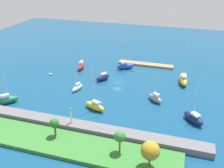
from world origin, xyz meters
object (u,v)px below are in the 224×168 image
at_px(park_tree_west, 120,137).
at_px(sailboat_red_along_channel, 81,66).
at_px(sailboat_navy_west_end, 103,77).
at_px(sailboat_blue_far_south, 125,66).
at_px(park_tree_center, 150,151).
at_px(sailboat_yellow_by_breakwater, 183,79).
at_px(sailboat_gray_off_beacon, 155,98).
at_px(sailboat_yellow_east_end, 95,106).
at_px(pier_dock, 146,64).
at_px(mooring_buoy_white, 51,74).
at_px(sailboat_navy_lone_north, 194,118).
at_px(sailboat_green_inner_mooring, 7,100).
at_px(sailboat_white_far_north, 77,87).
at_px(harbor_beacon, 71,114).
at_px(park_tree_east, 54,124).

height_order(park_tree_west, sailboat_red_along_channel, sailboat_red_along_channel).
bearing_deg(sailboat_navy_west_end, sailboat_blue_far_south, -170.35).
distance_m(park_tree_center, sailboat_yellow_by_breakwater, 40.21).
bearing_deg(sailboat_gray_off_beacon, sailboat_yellow_east_end, 71.68).
relative_size(pier_dock, park_tree_center, 3.76).
relative_size(sailboat_yellow_east_end, mooring_buoy_white, 14.19).
height_order(pier_dock, sailboat_red_along_channel, sailboat_red_along_channel).
height_order(pier_dock, sailboat_gray_off_beacon, sailboat_gray_off_beacon).
height_order(sailboat_gray_off_beacon, sailboat_blue_far_south, sailboat_blue_far_south).
distance_m(sailboat_navy_lone_north, sailboat_green_inner_mooring, 48.28).
relative_size(sailboat_yellow_by_breakwater, sailboat_green_inner_mooring, 1.42).
xyz_separation_m(sailboat_yellow_east_end, mooring_buoy_white, (21.92, -16.22, -0.71)).
relative_size(sailboat_blue_far_south, sailboat_white_far_north, 1.32).
xyz_separation_m(pier_dock, harbor_beacon, (8.99, 43.82, 3.27)).
relative_size(sailboat_white_far_north, sailboat_yellow_east_end, 0.66).
distance_m(park_tree_east, sailboat_gray_off_beacon, 29.07).
bearing_deg(park_tree_center, sailboat_navy_west_end, -58.72).
xyz_separation_m(pier_dock, sailboat_red_along_channel, (21.20, 10.31, 0.74)).
distance_m(sailboat_green_inner_mooring, sailboat_yellow_east_end, 23.90).
bearing_deg(sailboat_red_along_channel, sailboat_yellow_by_breakwater, 79.76).
relative_size(sailboat_white_far_north, mooring_buoy_white, 9.42).
height_order(park_tree_center, sailboat_yellow_by_breakwater, sailboat_yellow_by_breakwater).
relative_size(park_tree_west, sailboat_yellow_east_end, 0.41).
distance_m(park_tree_west, park_tree_center, 6.67).
relative_size(park_tree_east, sailboat_red_along_channel, 0.48).
xyz_separation_m(park_tree_east, sailboat_white_far_north, (5.03, -22.60, -2.96)).
height_order(sailboat_green_inner_mooring, mooring_buoy_white, sailboat_green_inner_mooring).
height_order(harbor_beacon, mooring_buoy_white, harbor_beacon).
height_order(sailboat_yellow_east_end, mooring_buoy_white, sailboat_yellow_east_end).
distance_m(sailboat_yellow_by_breakwater, sailboat_navy_lone_north, 21.74).
distance_m(sailboat_gray_off_beacon, sailboat_navy_west_end, 20.04).
bearing_deg(sailboat_yellow_by_breakwater, sailboat_gray_off_beacon, 145.52).
xyz_separation_m(park_tree_east, sailboat_blue_far_south, (-4.30, -42.91, -2.70)).
distance_m(sailboat_red_along_channel, sailboat_green_inner_mooring, 29.80).
relative_size(harbor_beacon, sailboat_green_inner_mooring, 0.45).
bearing_deg(harbor_beacon, park_tree_west, 156.85).
bearing_deg(harbor_beacon, sailboat_red_along_channel, -69.98).
distance_m(sailboat_yellow_by_breakwater, sailboat_red_along_channel, 35.13).
xyz_separation_m(pier_dock, sailboat_green_inner_mooring, (30.35, 38.67, 0.77)).
bearing_deg(sailboat_green_inner_mooring, sailboat_navy_west_end, 0.69).
xyz_separation_m(pier_dock, park_tree_west, (-3.98, 49.36, 3.99)).
distance_m(pier_dock, sailboat_green_inner_mooring, 49.17).
height_order(park_tree_east, sailboat_red_along_channel, sailboat_red_along_channel).
height_order(park_tree_east, sailboat_blue_far_south, sailboat_blue_far_south).
height_order(sailboat_white_far_north, mooring_buoy_white, sailboat_white_far_north).
relative_size(pier_dock, sailboat_gray_off_beacon, 2.08).
bearing_deg(park_tree_west, sailboat_gray_off_beacon, -98.08).
bearing_deg(sailboat_white_far_north, sailboat_yellow_east_end, 56.90).
bearing_deg(sailboat_yellow_east_end, sailboat_gray_off_beacon, -127.39).
height_order(harbor_beacon, sailboat_gray_off_beacon, sailboat_gray_off_beacon).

